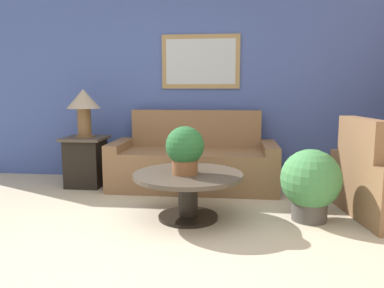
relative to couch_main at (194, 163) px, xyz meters
name	(u,v)px	position (x,y,z in m)	size (l,w,h in m)	color
ground_plane	(147,262)	(-0.12, -2.14, -0.32)	(20.00, 20.00, 0.00)	#BCAD93
wall_back	(189,85)	(-0.11, 0.52, 0.99)	(7.65, 0.09, 2.60)	#42569E
couch_main	(194,163)	(0.00, 0.00, 0.00)	(2.08, 0.85, 0.98)	brown
coffee_table	(188,186)	(0.07, -1.18, 0.01)	(1.06, 1.06, 0.45)	black
side_table	(86,161)	(-1.40, -0.08, 0.01)	(0.52, 0.52, 0.64)	black
table_lamp	(84,104)	(-1.40, -0.08, 0.75)	(0.42, 0.42, 0.61)	brown
potted_plant_on_table	(185,149)	(0.04, -1.22, 0.38)	(0.37, 0.37, 0.46)	brown
potted_plant_floor	(311,182)	(1.24, -1.10, 0.06)	(0.57, 0.57, 0.69)	#4C4742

